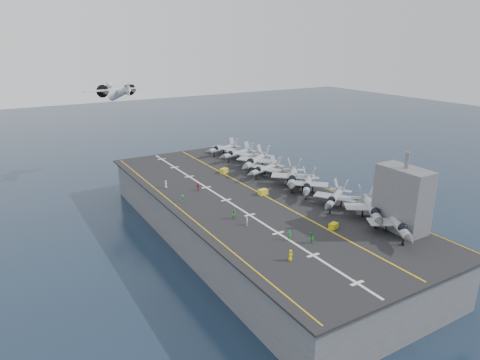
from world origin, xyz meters
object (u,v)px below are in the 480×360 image
fighter_jet_0 (396,222)px  tow_cart_a (333,226)px  transport_plane (120,93)px  island_superstructure (403,191)px

fighter_jet_0 → tow_cart_a: (-7.73, 8.01, -2.00)m
transport_plane → tow_cart_a: bearing=-80.2°
island_superstructure → transport_plane: transport_plane is taller
fighter_jet_0 → tow_cart_a: fighter_jet_0 is taller
island_superstructure → tow_cart_a: 14.28m
island_superstructure → transport_plane: 96.98m
island_superstructure → tow_cart_a: bearing=149.5°
fighter_jet_0 → tow_cart_a: bearing=134.0°
island_superstructure → tow_cart_a: size_ratio=7.31×
island_superstructure → tow_cart_a: (-10.75, 6.33, -6.97)m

